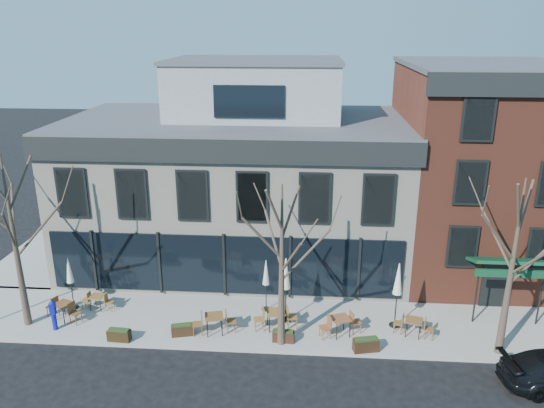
{
  "coord_description": "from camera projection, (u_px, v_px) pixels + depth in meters",
  "views": [
    {
      "loc": [
        4.02,
        -23.28,
        13.01
      ],
      "look_at": [
        2.18,
        2.0,
        4.37
      ],
      "focal_mm": 35.0,
      "sensor_mm": 36.0,
      "label": 1
    }
  ],
  "objects": [
    {
      "name": "cafe_set_0",
      "position": [
        64.0,
        309.0,
        24.15
      ],
      "size": [
        1.93,
        1.14,
        1.0
      ],
      "color": "brown",
      "rests_on": "sidewalk_front"
    },
    {
      "name": "umbrella_3",
      "position": [
        286.0,
        277.0,
        23.55
      ],
      "size": [
        0.5,
        0.5,
        3.11
      ],
      "color": "black",
      "rests_on": "sidewalk_front"
    },
    {
      "name": "ground",
      "position": [
        226.0,
        299.0,
        26.45
      ],
      "size": [
        120.0,
        120.0,
        0.0
      ],
      "primitive_type": "plane",
      "color": "black",
      "rests_on": "ground"
    },
    {
      "name": "cafe_set_5",
      "position": [
        414.0,
        326.0,
        22.93
      ],
      "size": [
        1.8,
        0.94,
        0.92
      ],
      "color": "brown",
      "rests_on": "sidewalk_front"
    },
    {
      "name": "cafe_set_4",
      "position": [
        340.0,
        324.0,
        22.94
      ],
      "size": [
        1.97,
        1.16,
        1.02
      ],
      "color": "brown",
      "rests_on": "sidewalk_front"
    },
    {
      "name": "sidewalk_front",
      "position": [
        289.0,
        323.0,
        24.17
      ],
      "size": [
        33.5,
        4.7,
        0.15
      ],
      "primitive_type": "cube",
      "color": "gray",
      "rests_on": "ground"
    },
    {
      "name": "red_brick_building",
      "position": [
        477.0,
        169.0,
        28.44
      ],
      "size": [
        8.2,
        11.78,
        11.18
      ],
      "color": "brown",
      "rests_on": "ground"
    },
    {
      "name": "umbrella_2",
      "position": [
        266.0,
        275.0,
        24.57
      ],
      "size": [
        0.41,
        0.41,
        2.55
      ],
      "color": "black",
      "rests_on": "sidewalk_front"
    },
    {
      "name": "tree_corner",
      "position": [
        15.0,
        240.0,
        22.64
      ],
      "size": [
        3.93,
        3.98,
        7.92
      ],
      "color": "#382B21",
      "rests_on": "sidewalk_front"
    },
    {
      "name": "umbrella_0",
      "position": [
        69.0,
        273.0,
        24.72
      ],
      "size": [
        0.41,
        0.41,
        2.59
      ],
      "color": "black",
      "rests_on": "sidewalk_front"
    },
    {
      "name": "cafe_set_3",
      "position": [
        276.0,
        318.0,
        23.44
      ],
      "size": [
        2.01,
        0.93,
        1.03
      ],
      "color": "brown",
      "rests_on": "sidewalk_front"
    },
    {
      "name": "cafe_set_2",
      "position": [
        214.0,
        322.0,
        23.1
      ],
      "size": [
        2.01,
        0.94,
        1.03
      ],
      "color": "brown",
      "rests_on": "sidewalk_front"
    },
    {
      "name": "planter_2",
      "position": [
        283.0,
        336.0,
        22.56
      ],
      "size": [
        0.94,
        0.42,
        0.52
      ],
      "color": "#331A11",
      "rests_on": "sidewalk_front"
    },
    {
      "name": "sidewalk_side",
      "position": [
        61.0,
        244.0,
        32.86
      ],
      "size": [
        4.5,
        12.0,
        0.15
      ],
      "primitive_type": "cube",
      "color": "gray",
      "rests_on": "ground"
    },
    {
      "name": "tree_mid",
      "position": [
        282.0,
        265.0,
        21.34
      ],
      "size": [
        3.5,
        3.55,
        7.04
      ],
      "color": "#382B21",
      "rests_on": "sidewalk_front"
    },
    {
      "name": "planter_1",
      "position": [
        182.0,
        330.0,
        23.02
      ],
      "size": [
        1.0,
        0.59,
        0.52
      ],
      "color": "black",
      "rests_on": "sidewalk_front"
    },
    {
      "name": "corner_building",
      "position": [
        239.0,
        180.0,
        29.71
      ],
      "size": [
        18.39,
        10.39,
        11.1
      ],
      "color": "beige",
      "rests_on": "ground"
    },
    {
      "name": "umbrella_4",
      "position": [
        398.0,
        282.0,
        23.1
      ],
      "size": [
        0.49,
        0.49,
        3.07
      ],
      "color": "black",
      "rests_on": "sidewalk_front"
    },
    {
      "name": "call_box",
      "position": [
        53.0,
        314.0,
        23.27
      ],
      "size": [
        0.29,
        0.29,
        1.45
      ],
      "color": "#0D15AD",
      "rests_on": "sidewalk_front"
    },
    {
      "name": "planter_3",
      "position": [
        366.0,
        344.0,
        21.89
      ],
      "size": [
        1.12,
        0.64,
        0.59
      ],
      "color": "black",
      "rests_on": "sidewalk_front"
    },
    {
      "name": "cafe_set_1",
      "position": [
        98.0,
        301.0,
        25.08
      ],
      "size": [
        1.63,
        0.7,
        0.84
      ],
      "color": "brown",
      "rests_on": "sidewalk_front"
    },
    {
      "name": "planter_0",
      "position": [
        119.0,
        335.0,
        22.62
      ],
      "size": [
        0.99,
        0.45,
        0.54
      ],
      "color": "black",
      "rests_on": "sidewalk_front"
    },
    {
      "name": "tree_right",
      "position": [
        512.0,
        267.0,
        20.64
      ],
      "size": [
        3.72,
        3.77,
        7.48
      ],
      "color": "#382B21",
      "rests_on": "sidewalk_front"
    }
  ]
}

